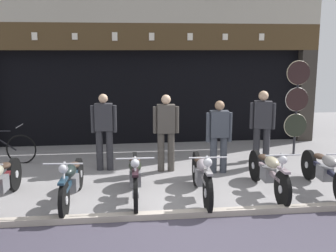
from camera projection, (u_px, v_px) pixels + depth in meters
ground at (189, 252)px, 5.49m from camera, size 21.31×22.00×0.18m
shop_facade at (147, 76)px, 12.92m from camera, size 9.61×4.42×6.74m
motorcycle_far_left at (0, 181)px, 6.98m from camera, size 0.62×2.03×0.91m
motorcycle_left at (72, 180)px, 7.06m from camera, size 0.62×1.98×0.89m
motorcycle_center_left at (135, 175)px, 7.24m from camera, size 0.62×2.06×0.93m
motorcycle_center at (202, 175)px, 7.28m from camera, size 0.62×2.04×0.93m
motorcycle_center_right at (268, 171)px, 7.53m from camera, size 0.62×2.05×0.91m
motorcycle_right at (325, 170)px, 7.62m from camera, size 0.62×2.02×0.90m
salesman_left at (104, 128)px, 8.89m from camera, size 0.56×0.25×1.69m
shopkeeper_center at (166, 129)px, 8.81m from camera, size 0.56×0.25×1.68m
salesman_right at (219, 134)px, 8.70m from camera, size 0.56×0.25×1.57m
assistant_far_right at (262, 125)px, 9.11m from camera, size 0.55×0.31×1.73m
tyre_sign_pole at (297, 100)px, 10.16m from camera, size 0.60×0.06×2.36m
advert_board_near at (83, 76)px, 11.13m from camera, size 0.81×0.03×1.10m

